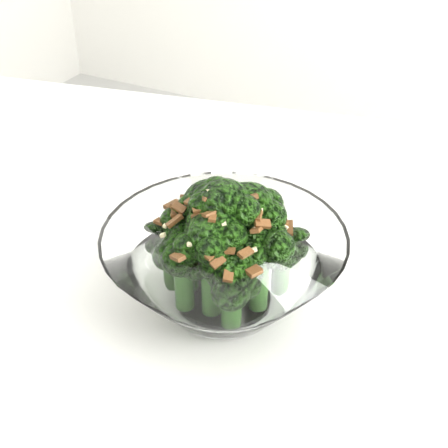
% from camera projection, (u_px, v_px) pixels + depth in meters
% --- Properties ---
extents(table, '(1.33, 1.02, 0.75)m').
position_uv_depth(table, '(146.00, 315.00, 0.65)').
color(table, white).
rests_on(table, ground).
extents(broccoli_dish, '(0.21, 0.21, 0.13)m').
position_uv_depth(broccoli_dish, '(224.00, 259.00, 0.54)').
color(broccoli_dish, white).
rests_on(broccoli_dish, table).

